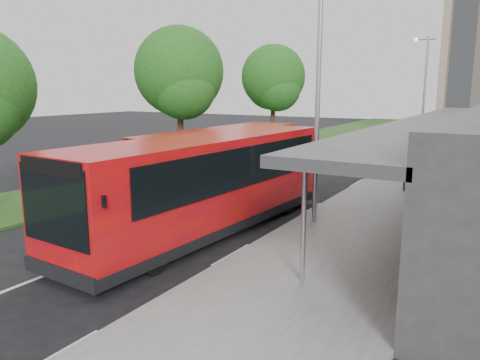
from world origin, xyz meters
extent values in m
plane|color=black|center=(0.00, 0.00, 0.00)|extent=(120.00, 120.00, 0.00)
cube|color=slate|center=(6.00, 20.00, 0.07)|extent=(5.00, 80.00, 0.15)
cube|color=#1C4416|center=(-7.00, 20.00, 0.05)|extent=(5.00, 80.00, 0.10)
cube|color=silver|center=(0.00, 15.00, 0.01)|extent=(0.12, 70.00, 0.01)
cube|color=silver|center=(3.30, -8.00, 0.01)|extent=(0.12, 2.00, 0.01)
cube|color=silver|center=(3.30, -2.00, 0.01)|extent=(0.12, 2.00, 0.01)
cube|color=silver|center=(3.30, 4.00, 0.01)|extent=(0.12, 2.00, 0.01)
cube|color=silver|center=(3.30, 10.00, 0.01)|extent=(0.12, 2.00, 0.01)
cube|color=silver|center=(3.30, 16.00, 0.01)|extent=(0.12, 2.00, 0.01)
cube|color=silver|center=(3.30, 22.00, 0.01)|extent=(0.12, 2.00, 0.01)
cube|color=silver|center=(3.30, 28.00, 0.01)|extent=(0.12, 2.00, 0.01)
cube|color=silver|center=(3.30, 34.00, 0.01)|extent=(0.12, 2.00, 0.01)
cube|color=silver|center=(3.30, 40.00, 0.01)|extent=(0.12, 2.00, 0.01)
cube|color=silver|center=(3.30, 46.00, 0.01)|extent=(0.12, 2.00, 0.01)
cube|color=black|center=(8.48, 8.00, 1.60)|extent=(0.06, 24.00, 2.20)
cube|color=#2D2C2F|center=(7.20, 8.00, 3.30)|extent=(2.80, 26.00, 0.25)
cylinder|color=#999BA2|center=(5.90, -3.00, 1.65)|extent=(0.12, 0.12, 3.30)
cylinder|color=#999BA2|center=(5.90, 19.00, 1.65)|extent=(0.12, 0.12, 3.30)
cylinder|color=#382316|center=(-7.00, 9.00, 2.00)|extent=(0.36, 0.36, 4.00)
sphere|color=#205416|center=(-7.00, 9.00, 5.64)|extent=(5.10, 5.10, 5.10)
sphere|color=#205416|center=(-6.40, 8.60, 4.73)|extent=(3.64, 3.64, 3.64)
sphere|color=#205416|center=(-7.50, 9.50, 5.01)|extent=(4.00, 4.00, 4.00)
cylinder|color=#382316|center=(-7.00, 21.00, 1.98)|extent=(0.36, 0.36, 3.96)
sphere|color=#205416|center=(-7.00, 21.00, 5.58)|extent=(5.04, 5.04, 5.04)
sphere|color=#205416|center=(-6.40, 20.60, 4.68)|extent=(3.60, 3.60, 3.60)
sphere|color=#205416|center=(-7.50, 21.50, 4.95)|extent=(3.96, 3.96, 3.96)
cylinder|color=#999BA2|center=(4.20, 2.00, 4.15)|extent=(0.16, 0.16, 8.00)
cylinder|color=#999BA2|center=(4.20, 22.00, 4.15)|extent=(0.16, 0.16, 8.00)
cylinder|color=#999BA2|center=(4.00, 22.00, 7.95)|extent=(1.40, 0.10, 0.10)
sphere|color=silver|center=(3.40, 22.00, 7.95)|extent=(0.28, 0.28, 0.28)
cube|color=red|center=(1.41, -0.59, 1.76)|extent=(3.29, 11.20, 2.79)
cube|color=black|center=(1.41, -0.59, 0.40)|extent=(3.31, 11.22, 0.32)
cube|color=black|center=(1.08, -6.13, 2.05)|extent=(2.37, 0.19, 1.84)
cube|color=black|center=(1.75, 4.95, 2.21)|extent=(2.32, 0.19, 1.37)
cube|color=black|center=(0.10, -0.19, 2.26)|extent=(0.62, 9.46, 1.26)
cube|color=black|center=(2.77, -0.35, 2.26)|extent=(0.62, 9.46, 1.26)
cube|color=black|center=(1.08, -6.14, 0.42)|extent=(2.63, 0.24, 0.37)
cube|color=black|center=(1.08, -6.14, 2.95)|extent=(2.21, 0.17, 0.37)
cube|color=black|center=(-0.38, -5.81, 2.32)|extent=(0.08, 0.08, 0.26)
cube|color=black|center=(2.57, -5.98, 2.32)|extent=(0.08, 0.08, 0.26)
cylinder|color=black|center=(0.09, -4.09, 0.47)|extent=(0.37, 0.97, 0.95)
cylinder|color=black|center=(2.30, -4.23, 0.47)|extent=(0.37, 0.97, 0.95)
cylinder|color=black|center=(0.52, 3.05, 0.47)|extent=(0.37, 0.97, 0.95)
cylinder|color=black|center=(2.73, 2.92, 0.47)|extent=(0.37, 0.97, 0.95)
cube|color=red|center=(-1.46, 4.93, 1.60)|extent=(2.58, 10.07, 2.53)
cube|color=black|center=(-1.46, 4.93, 0.36)|extent=(2.61, 10.09, 0.29)
cube|color=black|center=(-1.56, -0.10, 1.86)|extent=(2.15, 0.09, 1.67)
cube|color=black|center=(-1.36, 9.96, 2.00)|extent=(2.10, 0.09, 1.24)
cube|color=black|center=(-2.67, 5.24, 2.05)|extent=(0.22, 8.59, 1.15)
cube|color=black|center=(-0.24, 5.20, 2.05)|extent=(0.22, 8.59, 1.15)
cube|color=black|center=(-1.56, -0.11, 0.38)|extent=(2.39, 0.13, 0.33)
cube|color=black|center=(-1.56, -0.11, 2.67)|extent=(2.00, 0.08, 0.33)
cube|color=black|center=(-2.89, 0.14, 2.10)|extent=(0.08, 0.08, 0.24)
cube|color=black|center=(-0.22, 0.09, 2.10)|extent=(0.08, 0.08, 0.24)
cylinder|color=black|center=(-2.52, 1.71, 0.43)|extent=(0.30, 0.86, 0.86)
cylinder|color=black|center=(-0.52, 1.67, 0.43)|extent=(0.30, 0.86, 0.86)
cylinder|color=black|center=(-2.40, 8.20, 0.43)|extent=(0.30, 0.86, 0.86)
cylinder|color=black|center=(-0.39, 8.16, 0.43)|extent=(0.30, 0.86, 0.86)
cylinder|color=#352715|center=(6.03, 8.72, 0.59)|extent=(0.54, 0.54, 0.89)
cylinder|color=yellow|center=(5.41, 18.23, 0.65)|extent=(0.20, 0.20, 1.01)
imported|color=#5B0D14|center=(2.22, 38.29, 0.53)|extent=(1.44, 3.20, 1.07)
imported|color=navy|center=(-1.38, 44.01, 0.56)|extent=(1.79, 3.58, 1.13)
camera|label=1|loc=(9.99, -12.82, 4.69)|focal=35.00mm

